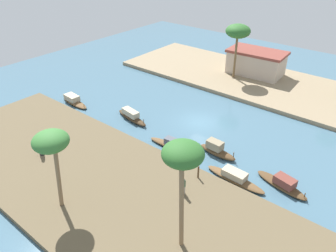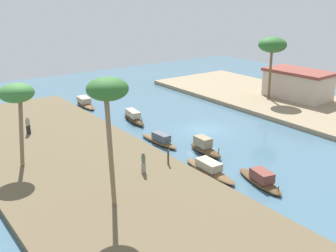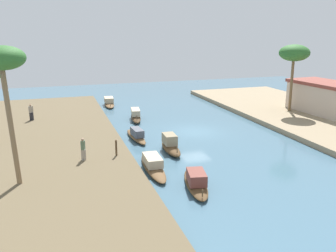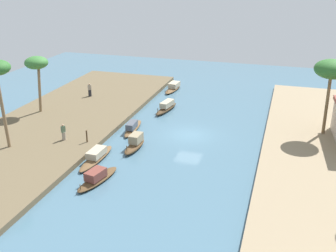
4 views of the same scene
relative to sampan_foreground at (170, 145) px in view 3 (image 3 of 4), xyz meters
The scene contains 15 objects.
river_water 5.97m from the sampan_foreground, 139.08° to the left, with size 65.59×65.59×0.00m, color #476B7F.
riverbank_left 10.71m from the sampan_foreground, 114.81° to the right, with size 38.36×12.94×0.47m, color brown.
riverbank_right 18.08m from the sampan_foreground, 104.39° to the left, with size 38.36×12.94×0.47m, color #937F60.
sampan_foreground is the anchor object (origin of this frame).
sampan_downstream_large 18.84m from the sampan_foreground, behind, with size 4.65×1.52×0.98m.
sampan_with_red_awning 10.64m from the sampan_foreground, behind, with size 4.79×1.71×1.11m.
sampan_open_hull 4.29m from the sampan_foreground, 155.40° to the right, with size 4.71×1.20×0.99m.
sampan_with_tall_canopy 6.55m from the sampan_foreground, ahead, with size 4.72×2.10×1.04m.
sampan_near_left_bank 3.91m from the sampan_foreground, 35.86° to the right, with size 5.38×1.31×0.96m.
person_on_near_bank 6.72m from the sampan_foreground, 80.81° to the right, with size 0.42×0.42×1.55m.
person_by_mooring 15.82m from the sampan_foreground, 138.24° to the right, with size 0.55×0.55×1.62m.
mooring_post 4.45m from the sampan_foreground, 78.31° to the right, with size 0.14×0.14×1.13m, color #4C3823.
palm_tree_left_far 13.16m from the sampan_foreground, 70.08° to the right, with size 2.35×2.35×7.79m.
palm_tree_right_tall 19.02m from the sampan_foreground, 114.72° to the left, with size 3.20×3.20×7.17m.
riverside_building 20.33m from the sampan_foreground, 106.79° to the left, with size 7.93×4.79×3.31m.
Camera 3 is at (28.64, -11.94, 8.95)m, focal length 37.29 mm.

